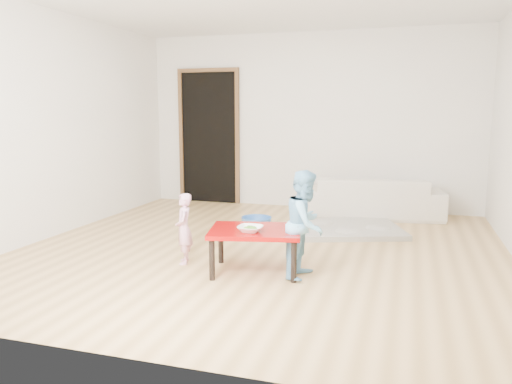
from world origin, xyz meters
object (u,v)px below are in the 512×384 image
at_px(sofa, 371,197).
at_px(red_table, 255,251).
at_px(bowl, 250,229).
at_px(child_pink, 184,229).
at_px(child_blue, 305,224).
at_px(basin, 256,222).

bearing_deg(sofa, red_table, 65.79).
xyz_separation_m(bowl, child_pink, (-0.73, 0.18, -0.09)).
bearing_deg(bowl, red_table, 87.12).
xyz_separation_m(bowl, child_blue, (0.46, 0.14, 0.04)).
bearing_deg(red_table, sofa, 73.58).
xyz_separation_m(bowl, basin, (-0.51, 1.86, -0.37)).
xyz_separation_m(child_blue, basin, (-0.98, 1.72, -0.41)).
height_order(bowl, child_blue, child_blue).
relative_size(child_blue, basin, 2.46).
bearing_deg(child_pink, child_blue, 65.53).
height_order(red_table, basin, red_table).
distance_m(red_table, child_blue, 0.53).
distance_m(bowl, child_pink, 0.75).
distance_m(sofa, child_pink, 3.14).
relative_size(child_pink, basin, 1.76).
bearing_deg(sofa, basin, 30.14).
distance_m(red_table, basin, 1.82).
relative_size(red_table, child_pink, 1.18).
bearing_deg(child_blue, child_pink, 96.20).
xyz_separation_m(sofa, child_pink, (-1.55, -2.72, 0.06)).
height_order(sofa, bowl, sofa).
bearing_deg(red_table, child_pink, 175.47).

